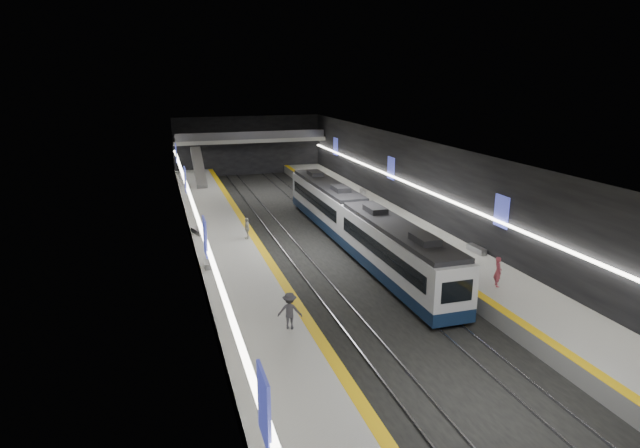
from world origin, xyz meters
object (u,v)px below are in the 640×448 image
object	(u,v)px
bench_left_far	(198,232)
passenger_left_a	(247,229)
train	(356,222)
bench_right_near	(477,249)
passenger_left_b	(290,311)
passenger_right_a	(498,272)
escalator	(199,167)
bench_left_near	(208,264)
bench_right_far	(363,192)

from	to	relation	value
bench_left_far	passenger_left_a	bearing A→B (deg)	-52.34
train	bench_right_near	world-z (taller)	train
bench_right_near	passenger_left_b	xyz separation A→B (m)	(-15.92, -7.72, 0.75)
passenger_right_a	passenger_left_b	distance (m)	13.55
train	passenger_left_a	world-z (taller)	train
escalator	passenger_right_a	distance (m)	40.80
bench_left_near	escalator	bearing A→B (deg)	88.59
train	passenger_left_b	bearing A→B (deg)	-122.58
train	bench_right_near	size ratio (longest dim) A/B	16.74
bench_left_near	bench_right_near	distance (m)	19.20
bench_left_far	passenger_left_a	size ratio (longest dim) A/B	1.01
train	bench_right_far	xyz separation A→B (m)	(6.40, 14.64, -0.99)
bench_left_far	bench_right_far	bearing A→B (deg)	11.25
bench_right_near	passenger_left_a	size ratio (longest dim) A/B	1.06
bench_left_far	bench_right_near	size ratio (longest dim) A/B	0.95
bench_left_far	bench_right_near	bearing A→B (deg)	-47.07
bench_right_far	passenger_right_a	world-z (taller)	passenger_right_a
passenger_right_a	passenger_left_b	size ratio (longest dim) A/B	0.97
escalator	bench_right_near	bearing A→B (deg)	-62.10
train	bench_right_far	world-z (taller)	train
passenger_left_b	train	bearing A→B (deg)	-103.06
train	escalator	world-z (taller)	escalator
train	escalator	size ratio (longest dim) A/B	3.76
bench_left_near	bench_left_far	world-z (taller)	bench_left_far
passenger_left_b	bench_left_near	bearing A→B (deg)	-54.10
train	passenger_right_a	bearing A→B (deg)	-69.70
bench_right_far	train	bearing A→B (deg)	-98.32
bench_right_far	passenger_left_b	bearing A→B (deg)	-102.89
passenger_left_b	bench_right_near	bearing A→B (deg)	-134.60
escalator	train	bearing A→B (deg)	-68.87
passenger_right_a	passenger_left_b	bearing A→B (deg)	116.91
escalator	passenger_left_b	world-z (taller)	escalator
bench_left_near	passenger_left_b	xyz separation A→B (m)	(3.08, -10.49, 0.77)
escalator	passenger_left_b	bearing A→B (deg)	-88.44
bench_right_near	bench_left_far	bearing A→B (deg)	147.62
passenger_left_a	passenger_left_b	bearing A→B (deg)	0.43
passenger_left_a	bench_right_near	bearing A→B (deg)	64.37
passenger_left_a	bench_left_far	bearing A→B (deg)	-122.23
passenger_left_a	passenger_right_a	bearing A→B (deg)	44.67
escalator	passenger_right_a	world-z (taller)	escalator
escalator	passenger_right_a	bearing A→B (deg)	-69.14
train	passenger_right_a	world-z (taller)	train
bench_left_far	passenger_right_a	bearing A→B (deg)	-63.01
bench_left_far	passenger_left_b	size ratio (longest dim) A/B	0.88
bench_left_near	passenger_right_a	bearing A→B (deg)	-25.46
bench_left_near	passenger_right_a	xyz separation A→B (m)	(16.52, -8.77, 0.74)
passenger_right_a	bench_left_far	bearing A→B (deg)	64.36
bench_right_far	passenger_left_a	size ratio (longest dim) A/B	1.00
bench_left_far	passenger_left_b	xyz separation A→B (m)	(3.08, -18.39, 0.76)
bench_right_far	escalator	bearing A→B (deg)	160.85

